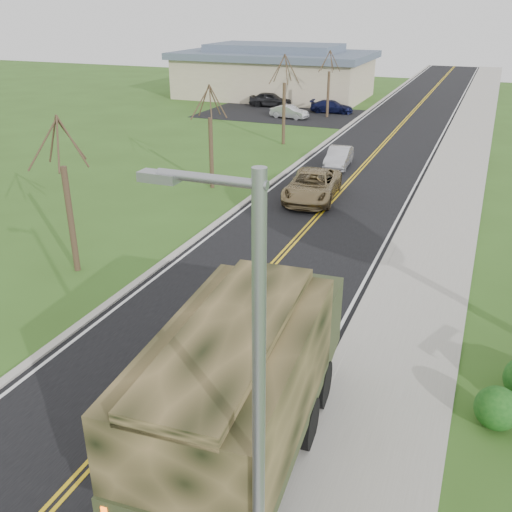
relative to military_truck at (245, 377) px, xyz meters
The scene contains 16 objects.
road 37.09m from the military_truck, 94.99° to the left, with size 8.00×120.00×0.01m, color black.
curb_right 36.96m from the military_truck, 88.55° to the left, with size 0.30×120.00×0.12m, color #9E998E.
sidewalk_right 37.04m from the military_truck, 85.84° to the left, with size 3.20×120.00×0.10m, color #9E998E.
curb_left 37.67m from the military_truck, 101.30° to the left, with size 0.30×120.00×0.10m, color #9E998E.
street_light 4.54m from the military_truck, 65.08° to the right, with size 1.65×0.22×8.00m.
bare_tree_a 12.33m from the military_truck, 146.05° to the left, with size 1.93×2.26×6.08m.
bare_tree_b 21.47m from the military_truck, 118.43° to the left, with size 1.83×2.14×5.73m.
bare_tree_c 32.53m from the military_truck, 108.31° to the left, with size 2.04×2.39×6.42m.
bare_tree_d 44.08m from the military_truck, 103.41° to the left, with size 1.88×2.20×5.91m.
commercial_building 56.23m from the military_truck, 109.97° to the left, with size 25.50×21.50×5.65m.
military_truck is the anchor object (origin of this frame).
suv_champagne 19.55m from the military_truck, 102.74° to the left, with size 2.52×5.46×1.52m, color #8C774F.
sedan_silver 26.49m from the military_truck, 100.20° to the left, with size 1.34×3.84×1.27m, color #B3B3B8.
lot_car_dark 49.44m from the military_truck, 110.36° to the left, with size 1.72×4.28×1.46m, color black.
lot_car_silver 43.12m from the military_truck, 107.94° to the left, with size 1.23×3.54×1.17m, color silver.
lot_car_navy 46.45m from the military_truck, 103.00° to the left, with size 1.67×4.10×1.19m, color #0E1235.
Camera 1 is at (7.30, -6.20, 9.65)m, focal length 40.00 mm.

